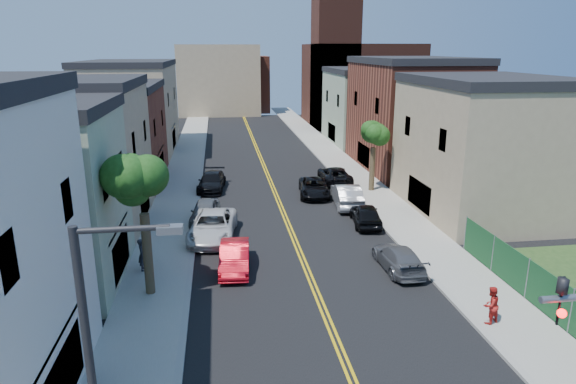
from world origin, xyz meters
name	(u,v)px	position (x,y,z in m)	size (l,w,h in m)	color
sidewalk_left	(184,169)	(-7.90, 40.00, 0.07)	(3.20, 100.00, 0.15)	gray
sidewalk_right	(342,164)	(7.90, 40.00, 0.07)	(3.20, 100.00, 0.15)	gray
curb_left	(202,168)	(-6.15, 40.00, 0.07)	(0.30, 100.00, 0.15)	gray
curb_right	(325,165)	(6.15, 40.00, 0.07)	(0.30, 100.00, 0.15)	gray
bldg_left_palegrn	(19,204)	(-14.00, 16.00, 4.25)	(9.00, 8.00, 8.50)	gray
bldg_left_tan_near	(70,159)	(-14.00, 25.00, 4.50)	(9.00, 10.00, 9.00)	#998466
bldg_left_brick	(106,138)	(-14.00, 36.00, 4.00)	(9.00, 12.00, 8.00)	brown
bldg_left_tan_far	(131,110)	(-14.00, 50.00, 4.75)	(9.00, 16.00, 9.50)	#998466
bldg_right_tan	(483,150)	(14.00, 24.00, 4.50)	(9.00, 12.00, 9.00)	#998466
bldg_right_brick	(410,117)	(14.00, 38.00, 5.00)	(9.00, 14.00, 10.00)	brown
bldg_right_palegrn	(368,108)	(14.00, 52.00, 4.25)	(9.00, 12.00, 8.50)	gray
church	(355,77)	(16.33, 67.07, 7.24)	(16.20, 14.20, 22.60)	#4C2319
backdrop_left	(219,80)	(-4.00, 82.00, 6.00)	(14.00, 8.00, 12.00)	#998466
backdrop_center	(241,84)	(0.00, 86.00, 5.00)	(10.00, 8.00, 10.00)	brown
fence_right	(548,295)	(9.50, 9.50, 1.10)	(0.04, 15.00, 1.90)	#143F1E
tree_left_mid	(140,161)	(-7.88, 14.01, 6.58)	(5.20, 5.20, 9.29)	#372C1B
tree_right_far	(375,122)	(7.92, 30.01, 5.76)	(4.40, 4.40, 8.03)	#372C1B
street_lamp	(101,381)	(-7.01, 1.00, 4.72)	(2.14, 0.25, 8.00)	black
red_sedan	(235,257)	(-3.80, 16.36, 0.72)	(1.52, 4.35, 1.43)	red
white_pickup	(213,226)	(-4.97, 21.15, 0.81)	(2.69, 5.83, 1.62)	silver
grey_car_left	(205,211)	(-5.50, 24.32, 0.74)	(1.76, 4.37, 1.49)	#4F5356
black_car_left	(212,181)	(-5.12, 32.33, 0.73)	(2.04, 5.01, 1.45)	black
grey_car_right	(398,258)	(4.84, 15.19, 0.65)	(1.82, 4.48, 1.30)	#4F5156
black_car_right	(366,214)	(5.13, 22.24, 0.73)	(1.72, 4.28, 1.46)	black
silver_car_right	(347,195)	(4.90, 26.46, 0.84)	(1.78, 5.12, 1.69)	#B3B5BC
dark_car_right_far	(335,175)	(5.50, 33.00, 0.73)	(2.43, 5.28, 1.47)	black
black_suv_lane	(314,187)	(3.00, 29.47, 0.69)	(2.30, 4.99, 1.39)	black
pedestrian_left	(142,255)	(-8.59, 16.64, 1.02)	(0.63, 0.41, 1.73)	#27282F
pedestrian_right	(491,305)	(6.70, 9.19, 0.98)	(0.81, 0.63, 1.66)	red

